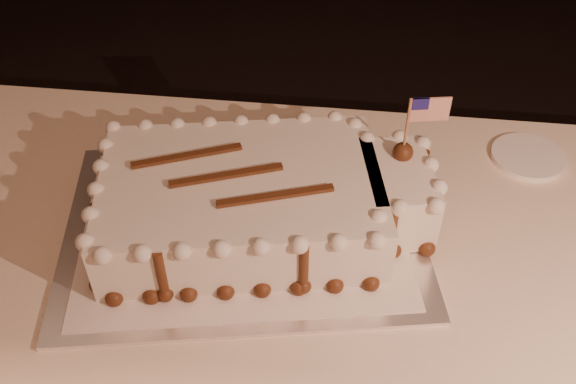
# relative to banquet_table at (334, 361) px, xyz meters

# --- Properties ---
(room_shell) EXTENTS (6.10, 8.10, 2.90)m
(room_shell) POSITION_rel_banquet_table_xyz_m (0.00, -0.60, 1.02)
(room_shell) COLOR black
(room_shell) RESTS_ON ground
(banquet_table) EXTENTS (2.40, 0.80, 0.75)m
(banquet_table) POSITION_rel_banquet_table_xyz_m (0.00, 0.00, 0.00)
(banquet_table) COLOR #F8DEC0
(banquet_table) RESTS_ON ground
(cake_board) EXTENTS (0.70, 0.58, 0.01)m
(cake_board) POSITION_rel_banquet_table_xyz_m (-0.18, 0.01, 0.38)
(cake_board) COLOR white
(cake_board) RESTS_ON banquet_table
(doily) EXTENTS (0.63, 0.52, 0.00)m
(doily) POSITION_rel_banquet_table_xyz_m (-0.18, 0.01, 0.38)
(doily) COLOR white
(doily) RESTS_ON cake_board
(sheet_cake) EXTENTS (0.61, 0.41, 0.23)m
(sheet_cake) POSITION_rel_banquet_table_xyz_m (-0.15, 0.02, 0.44)
(sheet_cake) COLOR white
(sheet_cake) RESTS_ON doily
(side_plate) EXTENTS (0.14, 0.14, 0.01)m
(side_plate) POSITION_rel_banquet_table_xyz_m (0.35, 0.27, 0.38)
(side_plate) COLOR white
(side_plate) RESTS_ON banquet_table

